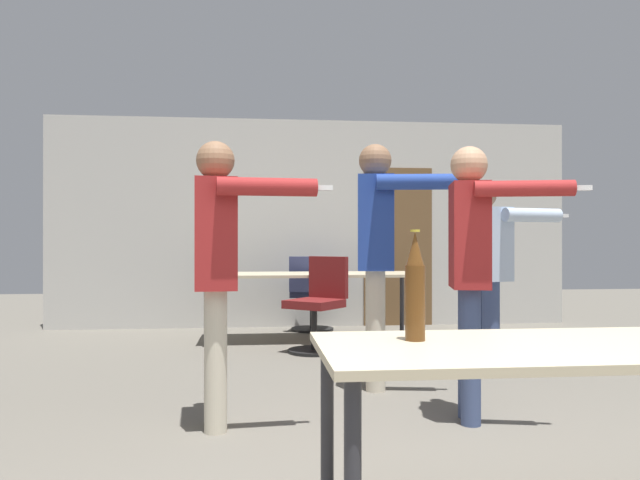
{
  "coord_description": "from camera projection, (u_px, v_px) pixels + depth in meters",
  "views": [
    {
      "loc": [
        -0.76,
        -1.5,
        1.09
      ],
      "look_at": [
        -0.29,
        2.92,
        1.1
      ],
      "focal_mm": 35.0,
      "sensor_mm": 36.0,
      "label": 1
    }
  ],
  "objects": [
    {
      "name": "person_left_plaid",
      "position": [
        377.0,
        241.0,
        4.63
      ],
      "size": [
        0.8,
        0.77,
        1.81
      ],
      "rotation": [
        0.0,
        0.0,
        -1.73
      ],
      "color": "beige",
      "rests_on": "ground_plane"
    },
    {
      "name": "person_center_tall",
      "position": [
        218.0,
        255.0,
        3.64
      ],
      "size": [
        0.8,
        0.62,
        1.68
      ],
      "rotation": [
        0.0,
        0.0,
        -1.48
      ],
      "color": "beige",
      "rests_on": "ground_plane"
    },
    {
      "name": "office_chair_side_rolled",
      "position": [
        311.0,
        296.0,
        7.56
      ],
      "size": [
        0.59,
        0.63,
        0.91
      ],
      "rotation": [
        0.0,
        0.0,
        5.98
      ],
      "color": "black",
      "rests_on": "ground_plane"
    },
    {
      "name": "back_wall",
      "position": [
        316.0,
        224.0,
        8.05
      ],
      "size": [
        6.69,
        0.12,
        2.65
      ],
      "color": "beige",
      "rests_on": "ground_plane"
    },
    {
      "name": "person_right_polo",
      "position": [
        485.0,
        259.0,
        5.21
      ],
      "size": [
        0.85,
        0.67,
        1.58
      ],
      "rotation": [
        0.0,
        0.0,
        -1.33
      ],
      "color": "#3D4C75",
      "rests_on": "ground_plane"
    },
    {
      "name": "office_chair_far_left",
      "position": [
        318.0,
        307.0,
        6.18
      ],
      "size": [
        0.68,
        0.69,
        0.94
      ],
      "rotation": [
        0.0,
        0.0,
        2.46
      ],
      "color": "black",
      "rests_on": "ground_plane"
    },
    {
      "name": "conference_table_far",
      "position": [
        311.0,
        278.0,
        6.89
      ],
      "size": [
        2.35,
        0.82,
        0.74
      ],
      "color": "#C6B793",
      "rests_on": "ground_plane"
    },
    {
      "name": "person_far_watching",
      "position": [
        471.0,
        253.0,
        3.77
      ],
      "size": [
        0.72,
        0.67,
        1.67
      ],
      "rotation": [
        0.0,
        0.0,
        -1.79
      ],
      "color": "#3D4C75",
      "rests_on": "ground_plane"
    },
    {
      "name": "beer_bottle",
      "position": [
        415.0,
        288.0,
        2.2
      ],
      "size": [
        0.07,
        0.07,
        0.39
      ],
      "color": "#563314",
      "rests_on": "conference_table_near"
    },
    {
      "name": "conference_table_near",
      "position": [
        563.0,
        366.0,
        2.13
      ],
      "size": [
        1.67,
        0.74,
        0.74
      ],
      "color": "#C6B793",
      "rests_on": "ground_plane"
    }
  ]
}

